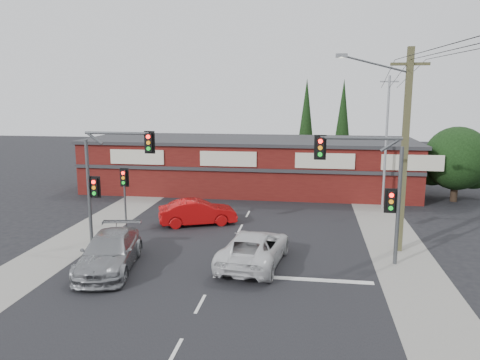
# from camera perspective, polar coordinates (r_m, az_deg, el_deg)

# --- Properties ---
(ground) EXTENTS (120.00, 120.00, 0.00)m
(ground) POSITION_cam_1_polar(r_m,az_deg,el_deg) (22.36, -2.16, -10.00)
(ground) COLOR black
(ground) RESTS_ON ground
(road_strip) EXTENTS (14.00, 70.00, 0.01)m
(road_strip) POSITION_cam_1_polar(r_m,az_deg,el_deg) (27.03, -0.18, -6.32)
(road_strip) COLOR black
(road_strip) RESTS_ON ground
(verge_left) EXTENTS (3.00, 70.00, 0.02)m
(verge_left) POSITION_cam_1_polar(r_m,az_deg,el_deg) (29.50, -16.80, -5.33)
(verge_left) COLOR gray
(verge_left) RESTS_ON ground
(verge_right) EXTENTS (3.00, 70.00, 0.02)m
(verge_right) POSITION_cam_1_polar(r_m,az_deg,el_deg) (27.13, 17.99, -6.78)
(verge_right) COLOR gray
(verge_right) RESTS_ON ground
(stop_line) EXTENTS (6.50, 0.35, 0.01)m
(stop_line) POSITION_cam_1_polar(r_m,az_deg,el_deg) (20.62, 6.85, -11.86)
(stop_line) COLOR silver
(stop_line) RESTS_ON ground
(white_suv) EXTENTS (3.21, 5.82, 1.54)m
(white_suv) POSITION_cam_1_polar(r_m,az_deg,el_deg) (21.93, 1.73, -8.28)
(white_suv) COLOR silver
(white_suv) RESTS_ON ground
(silver_suv) EXTENTS (3.21, 5.87, 1.61)m
(silver_suv) POSITION_cam_1_polar(r_m,az_deg,el_deg) (22.06, -15.61, -8.47)
(silver_suv) COLOR gray
(silver_suv) RESTS_ON ground
(red_sedan) EXTENTS (4.91, 3.22, 1.53)m
(red_sedan) POSITION_cam_1_polar(r_m,az_deg,el_deg) (28.43, -5.19, -3.93)
(red_sedan) COLOR #B80B0C
(red_sedan) RESTS_ON ground
(lane_dashes) EXTENTS (0.12, 28.63, 0.01)m
(lane_dashes) POSITION_cam_1_polar(r_m,az_deg,el_deg) (18.32, -4.86, -14.81)
(lane_dashes) COLOR silver
(lane_dashes) RESTS_ON ground
(shop_building) EXTENTS (27.30, 8.40, 4.22)m
(shop_building) POSITION_cam_1_polar(r_m,az_deg,el_deg) (38.31, 1.08, 1.96)
(shop_building) COLOR #4C110F
(shop_building) RESTS_ON ground
(tree_cluster) EXTENTS (5.90, 5.10, 5.50)m
(tree_cluster) POSITION_cam_1_polar(r_m,az_deg,el_deg) (37.90, 24.99, 2.04)
(tree_cluster) COLOR #2D2116
(tree_cluster) RESTS_ON ground
(conifer_near) EXTENTS (1.80, 1.80, 9.25)m
(conifer_near) POSITION_cam_1_polar(r_m,az_deg,el_deg) (44.63, 8.07, 7.39)
(conifer_near) COLOR #2D2116
(conifer_near) RESTS_ON ground
(conifer_far) EXTENTS (1.80, 1.80, 9.25)m
(conifer_far) POSITION_cam_1_polar(r_m,az_deg,el_deg) (46.73, 12.43, 7.39)
(conifer_far) COLOR #2D2116
(conifer_far) RESTS_ON ground
(traffic_mast_left) EXTENTS (3.77, 0.27, 5.97)m
(traffic_mast_left) POSITION_cam_1_polar(r_m,az_deg,el_deg) (25.15, -15.90, 1.18)
(traffic_mast_left) COLOR #47494C
(traffic_mast_left) RESTS_ON ground
(traffic_mast_right) EXTENTS (3.96, 0.27, 5.97)m
(traffic_mast_right) POSITION_cam_1_polar(r_m,az_deg,el_deg) (22.11, 16.02, -0.03)
(traffic_mast_right) COLOR #47494C
(traffic_mast_right) RESTS_ON ground
(pedestal_signal) EXTENTS (0.55, 0.27, 3.38)m
(pedestal_signal) POSITION_cam_1_polar(r_m,az_deg,el_deg) (29.33, -13.92, -0.46)
(pedestal_signal) COLOR #47494C
(pedestal_signal) RESTS_ON ground
(utility_pole) EXTENTS (4.38, 0.59, 10.00)m
(utility_pole) POSITION_cam_1_polar(r_m,az_deg,el_deg) (24.09, 19.16, 4.12)
(utility_pole) COLOR brown
(utility_pole) RESTS_ON ground
(steel_pole) EXTENTS (1.20, 0.16, 9.00)m
(steel_pole) POSITION_cam_1_polar(r_m,az_deg,el_deg) (33.11, 17.38, 4.61)
(steel_pole) COLOR gray
(steel_pole) RESTS_ON ground
(power_lines) EXTENTS (2.01, 29.00, 1.22)m
(power_lines) POSITION_cam_1_polar(r_m,az_deg,el_deg) (18.70, 23.25, 13.38)
(power_lines) COLOR black
(power_lines) RESTS_ON ground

